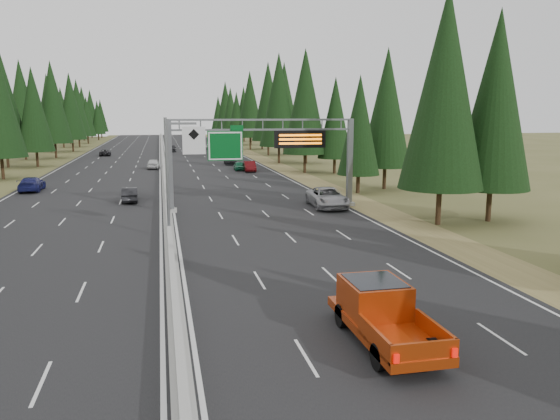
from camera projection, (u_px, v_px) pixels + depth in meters
The scene contains 18 objects.
road at pixel (163, 165), 89.49m from camera, with size 32.00×260.00×0.08m, color black.
shoulder_right at pixel (270, 163), 93.23m from camera, with size 3.60×260.00×0.06m, color olive.
shoulder_left at pixel (48, 167), 85.75m from camera, with size 3.60×260.00×0.06m, color #4D4F24.
median_barrier at pixel (163, 162), 89.42m from camera, with size 0.70×260.00×0.85m.
sign_gantry at pixel (270, 149), 47.05m from camera, with size 16.75×0.98×7.80m.
hov_sign_pole at pixel (176, 169), 35.86m from camera, with size 2.80×0.50×8.00m.
tree_row_right at pixel (304, 104), 86.57m from camera, with size 11.99×239.06×18.90m.
silver_minivan at pixel (327, 197), 48.57m from camera, with size 2.89×6.26×1.74m, color #A0A0A4.
red_pickup at pixel (379, 308), 20.13m from camera, with size 2.28×6.38×2.08m.
car_ahead_green at pixel (239, 166), 80.29m from camera, with size 1.50×3.74×1.27m, color #16603C.
car_ahead_dkred at pixel (250, 166), 78.55m from camera, with size 1.56×4.47×1.47m, color #4E0B0D.
car_ahead_dkgrey at pixel (230, 160), 89.53m from camera, with size 1.85×4.56×1.32m, color black.
car_ahead_white at pixel (208, 146), 129.33m from camera, with size 2.33×5.05×1.40m, color silver.
car_ahead_far at pixel (172, 148), 119.02m from camera, with size 1.78×4.43×1.51m, color black.
car_onc_near at pixel (130, 195), 51.57m from camera, with size 1.43×4.11×1.35m, color #232326.
car_onc_blue at pixel (32, 184), 58.65m from camera, with size 2.14×5.27×1.53m, color navy.
car_onc_white at pixel (153, 164), 82.53m from camera, with size 1.77×4.40×1.50m, color silver.
car_onc_far at pixel (105, 152), 107.89m from camera, with size 2.11×4.57×1.27m, color black.
Camera 1 is at (-0.36, -11.45, 8.32)m, focal length 35.00 mm.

